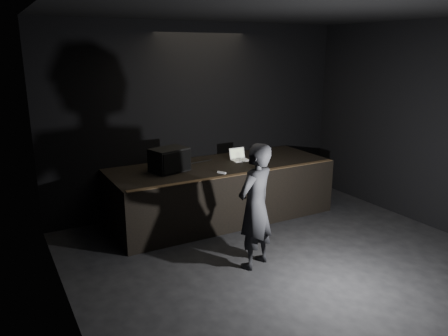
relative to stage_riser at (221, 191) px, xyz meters
name	(u,v)px	position (x,y,z in m)	size (l,w,h in m)	color
ground	(319,283)	(0.00, -2.73, -0.50)	(7.00, 7.00, 0.00)	black
room_walls	(328,133)	(0.00, -2.73, 1.52)	(6.10, 7.10, 3.52)	black
stage_riser	(221,191)	(0.00, 0.00, 0.00)	(4.00, 1.50, 1.00)	black
riser_lip	(241,174)	(0.00, -0.71, 0.51)	(3.92, 0.10, 0.01)	brown
stage_monitor	(170,160)	(-0.97, 0.03, 0.70)	(0.69, 0.58, 0.40)	black
cable	(191,163)	(-0.44, 0.31, 0.51)	(0.02, 0.02, 0.90)	black
laptop	(239,157)	(0.46, 0.13, 0.56)	(0.32, 0.29, 0.22)	white
beer_can	(257,165)	(0.39, -0.60, 0.59)	(0.08, 0.08, 0.18)	silver
plastic_cup	(241,162)	(0.33, -0.16, 0.55)	(0.08, 0.08, 0.10)	white
wii_remote	(222,173)	(-0.26, -0.51, 0.51)	(0.04, 0.16, 0.03)	white
person	(255,206)	(-0.48, -1.89, 0.40)	(0.66, 0.43, 1.80)	black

